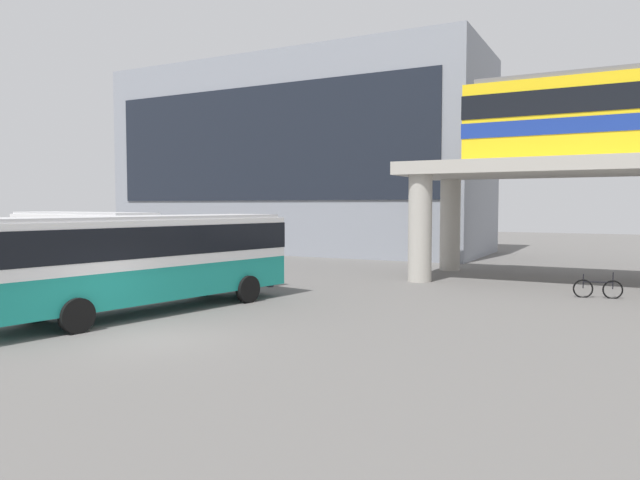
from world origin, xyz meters
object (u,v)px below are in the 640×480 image
object	(u,v)px
bicycle_black	(598,289)
pedestrian_by_bike_rack	(270,268)
station_building	(299,159)
bus_secondary	(81,236)
bus_main	(145,253)

from	to	relation	value
bicycle_black	pedestrian_by_bike_rack	world-z (taller)	pedestrian_by_bike_rack
station_building	bus_secondary	xyz separation A→B (m)	(-1.96, -19.67, -5.30)
bus_secondary	bicycle_black	bearing A→B (deg)	8.19
bus_main	station_building	bearing A→B (deg)	108.85
station_building	bicycle_black	xyz separation A→B (m)	(22.32, -16.18, -6.93)
bus_secondary	pedestrian_by_bike_rack	xyz separation A→B (m)	(11.37, 0.37, -1.15)
station_building	pedestrian_by_bike_rack	distance (m)	22.42
bicycle_black	bus_main	bearing A→B (deg)	-142.23
bus_main	bus_secondary	world-z (taller)	same
pedestrian_by_bike_rack	bicycle_black	bearing A→B (deg)	13.61
bus_secondary	pedestrian_by_bike_rack	world-z (taller)	bus_secondary
bus_secondary	bicycle_black	world-z (taller)	bus_secondary
bus_main	pedestrian_by_bike_rack	size ratio (longest dim) A/B	6.36
bus_main	bicycle_black	xyz separation A→B (m)	(13.28, 10.29, -1.63)
bus_secondary	pedestrian_by_bike_rack	distance (m)	11.43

